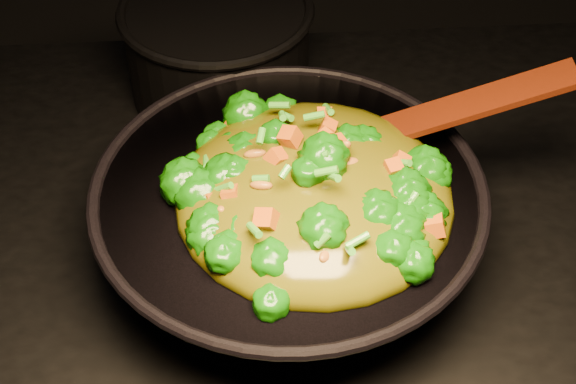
{
  "coord_description": "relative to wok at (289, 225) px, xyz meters",
  "views": [
    {
      "loc": [
        -0.04,
        -0.55,
        1.58
      ],
      "look_at": [
        0.0,
        0.03,
        0.99
      ],
      "focal_mm": 50.0,
      "sensor_mm": 36.0,
      "label": 1
    }
  ],
  "objects": [
    {
      "name": "spatula",
      "position": [
        0.16,
        0.05,
        0.1
      ],
      "size": [
        0.25,
        0.05,
        0.11
      ],
      "primitive_type": "cube",
      "rotation": [
        0.0,
        -0.38,
        -0.05
      ],
      "color": "#380F04",
      "rests_on": "wok"
    },
    {
      "name": "back_pot",
      "position": [
        -0.07,
        0.3,
        0.01
      ],
      "size": [
        0.31,
        0.31,
        0.14
      ],
      "primitive_type": "cylinder",
      "rotation": [
        0.0,
        0.0,
        -0.43
      ],
      "color": "black",
      "rests_on": "stovetop"
    },
    {
      "name": "wok",
      "position": [
        0.0,
        0.0,
        0.0
      ],
      "size": [
        0.45,
        0.45,
        0.11
      ],
      "primitive_type": null,
      "rotation": [
        0.0,
        0.0,
        -0.15
      ],
      "color": "black",
      "rests_on": "stovetop"
    },
    {
      "name": "stir_fry",
      "position": [
        0.02,
        -0.02,
        0.1
      ],
      "size": [
        0.33,
        0.33,
        0.1
      ],
      "primitive_type": null,
      "rotation": [
        0.0,
        0.0,
        0.24
      ],
      "color": "#146307",
      "rests_on": "wok"
    }
  ]
}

